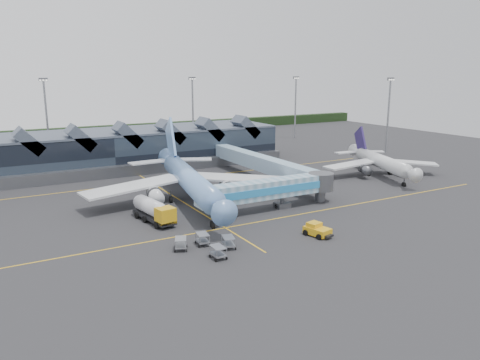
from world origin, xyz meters
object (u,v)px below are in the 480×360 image
pushback_tug (317,230)px  regional_jet (380,161)px  jet_bridge (277,188)px  main_airliner (188,178)px  fuel_truck (153,209)px

pushback_tug → regional_jet: bearing=20.4°
jet_bridge → pushback_tug: 15.36m
pushback_tug → main_airliner: bearing=95.2°
main_airliner → jet_bridge: (11.66, -12.73, -0.62)m
main_airliner → fuel_truck: size_ratio=4.17×
regional_jet → jet_bridge: regional_jet is taller
main_airliner → pushback_tug: main_airliner is taller
fuel_truck → regional_jet: bearing=-1.9°
jet_bridge → pushback_tug: size_ratio=5.89×
main_airliner → fuel_truck: bearing=-128.4°
regional_jet → jet_bridge: size_ratio=1.10×
main_airliner → pushback_tug: bearing=-61.2°
main_airliner → pushback_tug: 29.27m
main_airliner → regional_jet: size_ratio=1.52×
jet_bridge → main_airliner: bearing=133.1°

